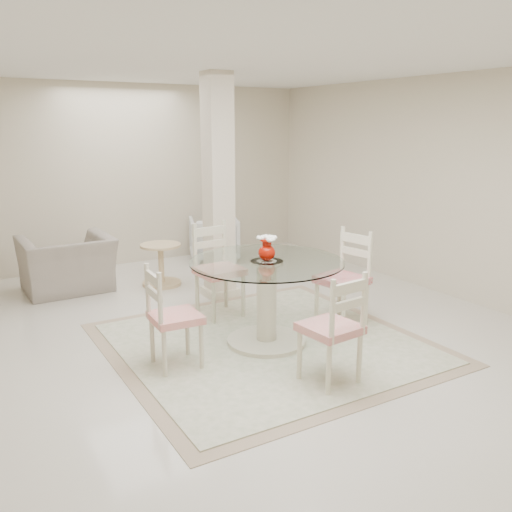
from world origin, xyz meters
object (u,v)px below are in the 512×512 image
dining_chair_south (336,321)px  dining_chair_north (216,263)px  dining_chair_east (347,271)px  armchair_white (214,239)px  recliner_taupe (67,264)px  dining_chair_west (168,310)px  red_vase (267,247)px  dining_table (267,302)px  column (218,188)px  side_table (161,266)px

dining_chair_south → dining_chair_north: bearing=-94.4°
dining_chair_east → armchair_white: (0.05, 3.28, -0.25)m
recliner_taupe → dining_chair_west: bearing=93.8°
red_vase → recliner_taupe: size_ratio=0.23×
dining_table → red_vase: size_ratio=5.94×
dining_chair_north → dining_chair_west: 1.44m
dining_table → recliner_taupe: (-1.28, 2.80, -0.08)m
column → side_table: bearing=120.0°
armchair_white → side_table: armchair_white is taller
dining_chair_south → dining_chair_east: bearing=-139.3°
red_vase → dining_chair_east: (1.02, 0.04, -0.38)m
dining_chair_west → side_table: dining_chair_west is taller
dining_chair_south → side_table: 3.48m
red_vase → dining_chair_north: size_ratio=0.21×
dining_chair_east → dining_table: bearing=-98.2°
dining_table → dining_chair_east: size_ratio=1.30×
column → red_vase: (-0.32, -1.64, -0.38)m
red_vase → recliner_taupe: 3.14m
dining_chair_east → dining_chair_south: size_ratio=1.06×
dining_chair_south → recliner_taupe: 4.04m
dining_chair_west → recliner_taupe: dining_chair_west is taller
column → side_table: (-0.47, 0.81, -1.09)m
column → dining_chair_east: bearing=-66.2°
dining_table → red_vase: (0.00, -0.00, 0.54)m
column → dining_chair_south: bearing=-96.2°
dining_table → dining_chair_east: bearing=2.1°
dining_table → dining_chair_east: (1.02, 0.04, 0.16)m
red_vase → dining_chair_south: (0.03, -1.02, -0.41)m
dining_chair_north → dining_chair_west: bearing=-136.6°
armchair_white → column: bearing=86.7°
dining_chair_east → dining_chair_north: bearing=-143.5°
dining_chair_south → armchair_white: (1.03, 4.33, -0.22)m
dining_chair_west → armchair_white: dining_chair_west is taller
dining_table → armchair_white: 3.48m
dining_table → dining_chair_west: bearing=-178.7°
column → red_vase: 1.71m
dining_chair_north → dining_chair_west: (-0.99, -1.05, -0.07)m
column → dining_table: column is taller
dining_chair_east → side_table: bearing=-164.4°
dining_chair_north → side_table: dining_chair_north is taller
side_table → dining_table: bearing=-86.5°
dining_table → dining_chair_east: 1.04m
dining_chair_east → recliner_taupe: dining_chair_east is taller
recliner_taupe → armchair_white: recliner_taupe is taller
dining_chair_east → dining_chair_west: size_ratio=1.10×
dining_chair_north → dining_chair_west: dining_chair_north is taller
column → dining_chair_east: 1.90m
dining_table → armchair_white: dining_table is taller
dining_table → recliner_taupe: 3.08m
column → dining_chair_east: column is taller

